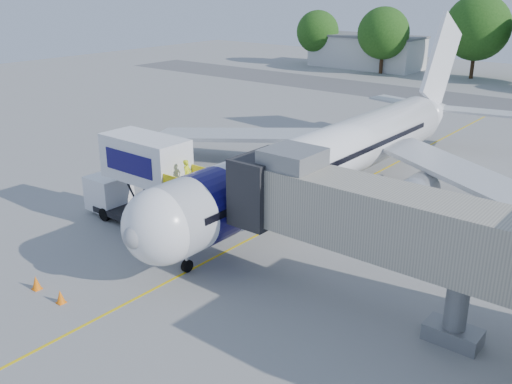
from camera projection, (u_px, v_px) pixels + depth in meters
The scene contains 12 objects.
ground at pixel (297, 215), 35.35m from camera, with size 160.00×160.00×0.00m, color gray.
guidance_line at pixel (297, 215), 35.35m from camera, with size 0.15×70.00×0.01m, color yellow.
taxiway_strip at pixel (505, 106), 66.02m from camera, with size 120.00×10.00×0.01m, color #59595B.
aircraft at pixel (334, 154), 37.34m from camera, with size 34.17×37.73×11.35m.
jet_bridge at pixel (359, 215), 24.03m from camera, with size 13.90×3.20×6.60m.
catering_hiloader at pixel (140, 181), 32.97m from camera, with size 8.50×2.44×5.50m.
safety_cone_a at pixel (60, 297), 25.56m from camera, with size 0.40×0.40×0.64m.
safety_cone_b at pixel (36, 283), 26.69m from camera, with size 0.43×0.43×0.69m.
outbuilding_left at pixel (366, 51), 94.71m from camera, with size 18.40×8.40×5.30m.
tree_a at pixel (318, 32), 96.75m from camera, with size 7.13×7.13×9.09m.
tree_b at pixel (383, 33), 87.25m from camera, with size 7.90×7.90×10.07m.
tree_c at pixel (477, 28), 82.25m from camera, with size 9.41×9.41×12.00m.
Camera 1 is at (18.52, -27.02, 13.61)m, focal length 40.00 mm.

